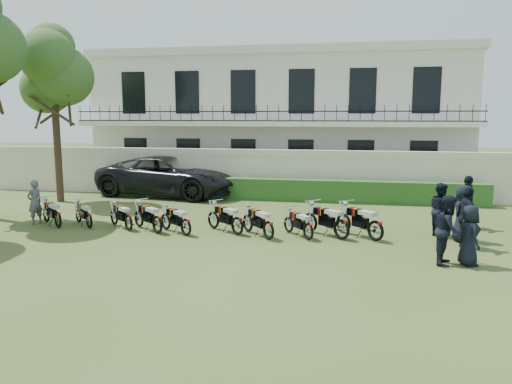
{
  "coord_description": "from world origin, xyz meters",
  "views": [
    {
      "loc": [
        4.06,
        -15.44,
        3.9
      ],
      "look_at": [
        0.84,
        1.32,
        1.28
      ],
      "focal_mm": 35.0,
      "sensor_mm": 36.0,
      "label": 1
    }
  ],
  "objects_px": {
    "motorcycle_3": "(157,220)",
    "motorcycle_4": "(186,223)",
    "officer_1": "(449,230)",
    "suv": "(169,176)",
    "tree_west_near": "(54,70)",
    "officer_4": "(441,210)",
    "motorcycle_6": "(269,226)",
    "officer_5": "(467,202)",
    "motorcycle_1": "(89,217)",
    "motorcycle_8": "(342,224)",
    "motorcycle_0": "(58,216)",
    "motorcycle_2": "(128,219)",
    "inspector": "(35,202)",
    "officer_3": "(462,213)",
    "motorcycle_5": "(237,221)",
    "motorcycle_7": "(308,227)",
    "motorcycle_9": "(376,226)",
    "officer_0": "(469,235)",
    "officer_2": "(467,218)"
  },
  "relations": [
    {
      "from": "officer_5",
      "to": "motorcycle_7",
      "type": "bearing_deg",
      "value": 116.34
    },
    {
      "from": "inspector",
      "to": "motorcycle_4",
      "type": "bearing_deg",
      "value": 101.93
    },
    {
      "from": "motorcycle_7",
      "to": "officer_3",
      "type": "relative_size",
      "value": 0.77
    },
    {
      "from": "officer_4",
      "to": "inspector",
      "type": "bearing_deg",
      "value": 79.06
    },
    {
      "from": "tree_west_near",
      "to": "motorcycle_2",
      "type": "bearing_deg",
      "value": -41.36
    },
    {
      "from": "motorcycle_6",
      "to": "inspector",
      "type": "height_order",
      "value": "inspector"
    },
    {
      "from": "motorcycle_0",
      "to": "inspector",
      "type": "height_order",
      "value": "inspector"
    },
    {
      "from": "motorcycle_1",
      "to": "officer_4",
      "type": "relative_size",
      "value": 0.74
    },
    {
      "from": "motorcycle_5",
      "to": "officer_1",
      "type": "xyz_separation_m",
      "value": [
        6.18,
        -2.04,
        0.45
      ]
    },
    {
      "from": "motorcycle_1",
      "to": "motorcycle_3",
      "type": "height_order",
      "value": "motorcycle_3"
    },
    {
      "from": "officer_0",
      "to": "officer_4",
      "type": "bearing_deg",
      "value": -8.01
    },
    {
      "from": "motorcycle_0",
      "to": "inspector",
      "type": "xyz_separation_m",
      "value": [
        -1.22,
        0.51,
        0.35
      ]
    },
    {
      "from": "motorcycle_2",
      "to": "motorcycle_6",
      "type": "relative_size",
      "value": 0.94
    },
    {
      "from": "motorcycle_5",
      "to": "motorcycle_8",
      "type": "bearing_deg",
      "value": -52.65
    },
    {
      "from": "motorcycle_5",
      "to": "motorcycle_7",
      "type": "height_order",
      "value": "motorcycle_5"
    },
    {
      "from": "officer_4",
      "to": "tree_west_near",
      "type": "bearing_deg",
      "value": 62.64
    },
    {
      "from": "motorcycle_2",
      "to": "officer_5",
      "type": "height_order",
      "value": "officer_5"
    },
    {
      "from": "motorcycle_6",
      "to": "motorcycle_9",
      "type": "bearing_deg",
      "value": -34.31
    },
    {
      "from": "inspector",
      "to": "officer_4",
      "type": "xyz_separation_m",
      "value": [
        14.1,
        0.82,
        0.08
      ]
    },
    {
      "from": "motorcycle_3",
      "to": "officer_4",
      "type": "distance_m",
      "value": 9.28
    },
    {
      "from": "tree_west_near",
      "to": "officer_4",
      "type": "distance_m",
      "value": 17.09
    },
    {
      "from": "motorcycle_6",
      "to": "officer_2",
      "type": "xyz_separation_m",
      "value": [
        5.89,
        0.17,
        0.45
      ]
    },
    {
      "from": "motorcycle_4",
      "to": "officer_5",
      "type": "distance_m",
      "value": 9.7
    },
    {
      "from": "motorcycle_6",
      "to": "suv",
      "type": "height_order",
      "value": "suv"
    },
    {
      "from": "motorcycle_1",
      "to": "motorcycle_6",
      "type": "bearing_deg",
      "value": -51.53
    },
    {
      "from": "motorcycle_0",
      "to": "motorcycle_8",
      "type": "xyz_separation_m",
      "value": [
        9.75,
        0.2,
        0.05
      ]
    },
    {
      "from": "suv",
      "to": "officer_5",
      "type": "relative_size",
      "value": 3.75
    },
    {
      "from": "motorcycle_0",
      "to": "motorcycle_2",
      "type": "xyz_separation_m",
      "value": [
        2.59,
        0.08,
        -0.02
      ]
    },
    {
      "from": "motorcycle_5",
      "to": "officer_5",
      "type": "relative_size",
      "value": 0.84
    },
    {
      "from": "motorcycle_2",
      "to": "officer_4",
      "type": "height_order",
      "value": "officer_4"
    },
    {
      "from": "motorcycle_3",
      "to": "officer_3",
      "type": "distance_m",
      "value": 9.77
    },
    {
      "from": "tree_west_near",
      "to": "motorcycle_5",
      "type": "distance_m",
      "value": 11.88
    },
    {
      "from": "motorcycle_3",
      "to": "motorcycle_9",
      "type": "relative_size",
      "value": 0.99
    },
    {
      "from": "motorcycle_4",
      "to": "suv",
      "type": "xyz_separation_m",
      "value": [
        -3.54,
        7.9,
        0.52
      ]
    },
    {
      "from": "motorcycle_3",
      "to": "inspector",
      "type": "height_order",
      "value": "inspector"
    },
    {
      "from": "motorcycle_5",
      "to": "officer_4",
      "type": "relative_size",
      "value": 0.88
    },
    {
      "from": "officer_0",
      "to": "motorcycle_4",
      "type": "bearing_deg",
      "value": 67.48
    },
    {
      "from": "officer_1",
      "to": "suv",
      "type": "bearing_deg",
      "value": 64.36
    },
    {
      "from": "motorcycle_9",
      "to": "officer_3",
      "type": "relative_size",
      "value": 0.87
    },
    {
      "from": "officer_1",
      "to": "motorcycle_0",
      "type": "bearing_deg",
      "value": 95.93
    },
    {
      "from": "motorcycle_8",
      "to": "officer_4",
      "type": "xyz_separation_m",
      "value": [
        3.14,
        1.13,
        0.37
      ]
    },
    {
      "from": "officer_3",
      "to": "officer_0",
      "type": "bearing_deg",
      "value": 176.63
    },
    {
      "from": "motorcycle_4",
      "to": "officer_3",
      "type": "height_order",
      "value": "officer_3"
    },
    {
      "from": "tree_west_near",
      "to": "motorcycle_4",
      "type": "height_order",
      "value": "tree_west_near"
    },
    {
      "from": "suv",
      "to": "officer_1",
      "type": "relative_size",
      "value": 3.78
    },
    {
      "from": "motorcycle_3",
      "to": "motorcycle_4",
      "type": "height_order",
      "value": "motorcycle_3"
    },
    {
      "from": "motorcycle_6",
      "to": "officer_5",
      "type": "bearing_deg",
      "value": -17.54
    },
    {
      "from": "motorcycle_0",
      "to": "officer_5",
      "type": "distance_m",
      "value": 14.25
    },
    {
      "from": "motorcycle_6",
      "to": "officer_3",
      "type": "bearing_deg",
      "value": -32.13
    },
    {
      "from": "motorcycle_0",
      "to": "motorcycle_5",
      "type": "distance_m",
      "value": 6.37
    }
  ]
}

